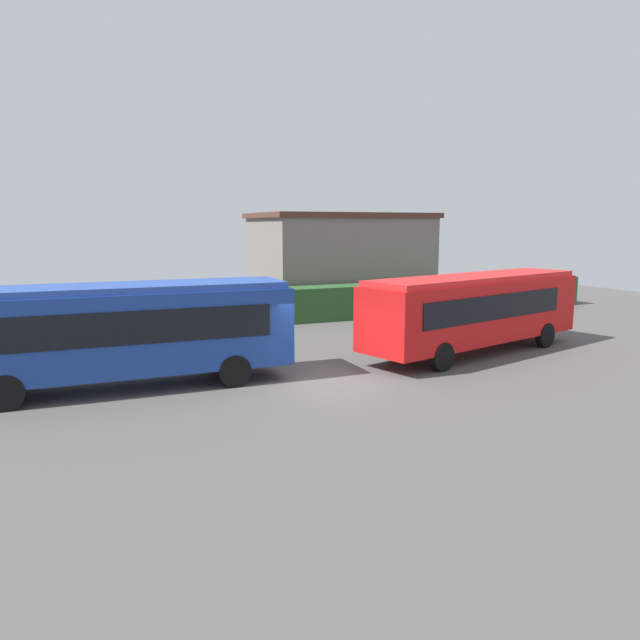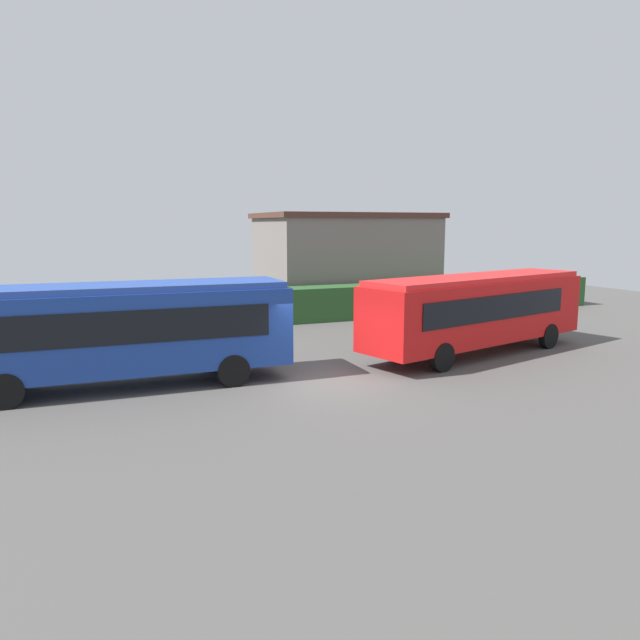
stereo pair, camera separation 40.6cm
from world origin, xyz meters
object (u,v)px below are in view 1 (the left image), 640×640
bus_blue (122,329)px  traffic_cone (493,312)px  bus_red (475,308)px  person_center (170,331)px  person_left (37,347)px

bus_blue → traffic_cone: bearing=-159.8°
bus_red → traffic_cone: (6.73, 7.06, -1.46)m
person_center → bus_blue: bearing=-90.0°
bus_blue → bus_red: (12.93, -0.11, -0.07)m
bus_blue → traffic_cone: bus_blue is taller
bus_blue → person_center: (2.04, 3.94, -0.83)m
bus_blue → person_left: 4.06m
bus_red → bus_blue: bearing=164.3°
bus_red → traffic_cone: size_ratio=17.67×
bus_blue → traffic_cone: 20.91m
bus_blue → bus_red: size_ratio=0.97×
bus_red → traffic_cone: 9.86m
person_center → traffic_cone: person_center is taller
bus_blue → person_left: bus_blue is taller
person_left → person_center: 4.59m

